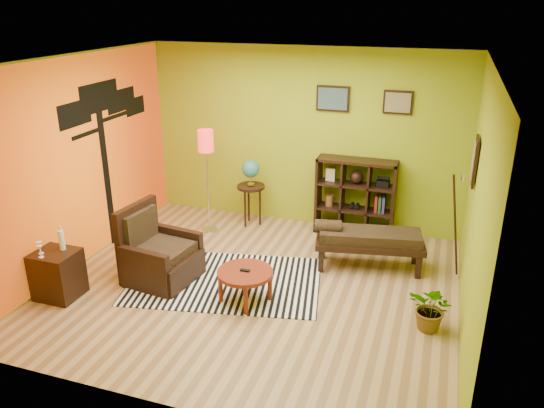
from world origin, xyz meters
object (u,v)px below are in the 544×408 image
(floor_lamp, at_px, (206,150))
(globe_table, at_px, (251,176))
(side_cabinet, at_px, (58,274))
(bench, at_px, (367,239))
(cube_shelf, at_px, (356,197))
(potted_plant, at_px, (432,313))
(armchair, at_px, (158,258))
(coffee_table, at_px, (245,275))

(floor_lamp, xyz_separation_m, globe_table, (0.54, 0.45, -0.50))
(side_cabinet, relative_size, bench, 0.60)
(globe_table, height_order, cube_shelf, cube_shelf)
(floor_lamp, xyz_separation_m, cube_shelf, (2.19, 0.62, -0.72))
(cube_shelf, bearing_deg, side_cabinet, -136.00)
(potted_plant, bearing_deg, floor_lamp, 154.20)
(cube_shelf, bearing_deg, globe_table, -174.30)
(side_cabinet, distance_m, bench, 3.97)
(globe_table, bearing_deg, cube_shelf, 5.70)
(armchair, distance_m, potted_plant, 3.44)
(armchair, bearing_deg, bench, 24.77)
(side_cabinet, bearing_deg, floor_lamp, 68.89)
(globe_table, bearing_deg, coffee_table, -71.16)
(armchair, bearing_deg, coffee_table, -7.60)
(armchair, bearing_deg, potted_plant, -1.11)
(side_cabinet, bearing_deg, potted_plant, 9.24)
(armchair, xyz_separation_m, cube_shelf, (2.17, 2.23, 0.30))
(potted_plant, bearing_deg, armchair, 178.89)
(globe_table, height_order, potted_plant, globe_table)
(coffee_table, distance_m, side_cabinet, 2.30)
(side_cabinet, distance_m, floor_lamp, 2.75)
(floor_lamp, distance_m, cube_shelf, 2.39)
(cube_shelf, distance_m, bench, 1.13)
(potted_plant, bearing_deg, coffee_table, -177.26)
(bench, bearing_deg, floor_lamp, 170.05)
(coffee_table, bearing_deg, cube_shelf, 69.55)
(bench, bearing_deg, coffee_table, -132.95)
(bench, bearing_deg, side_cabinet, -150.70)
(armchair, height_order, cube_shelf, cube_shelf)
(armchair, relative_size, globe_table, 0.92)
(globe_table, xyz_separation_m, potted_plant, (2.93, -2.13, -0.61))
(armchair, distance_m, bench, 2.78)
(coffee_table, xyz_separation_m, globe_table, (-0.76, 2.23, 0.46))
(floor_lamp, height_order, potted_plant, floor_lamp)
(armchair, bearing_deg, cube_shelf, 45.72)
(coffee_table, distance_m, floor_lamp, 2.40)
(floor_lamp, height_order, cube_shelf, floor_lamp)
(cube_shelf, distance_m, potted_plant, 2.65)
(side_cabinet, height_order, potted_plant, side_cabinet)
(side_cabinet, xyz_separation_m, globe_table, (1.46, 2.84, 0.51))
(coffee_table, bearing_deg, floor_lamp, 126.14)
(side_cabinet, bearing_deg, cube_shelf, 44.00)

